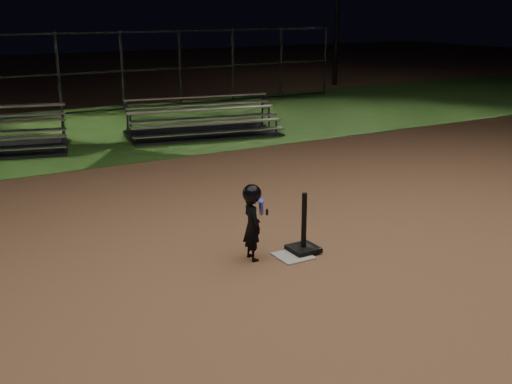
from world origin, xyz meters
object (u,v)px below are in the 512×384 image
object	(u,v)px
home_plate	(293,256)
batting_tee	(304,240)
bleacher_right	(203,128)
child_batter	(252,220)

from	to	relation	value
home_plate	batting_tee	xyz separation A→B (m)	(0.21, 0.06, 0.17)
bleacher_right	batting_tee	bearing A→B (deg)	-95.34
home_plate	child_batter	world-z (taller)	child_batter
batting_tee	bleacher_right	xyz separation A→B (m)	(2.26, 7.97, 0.02)
child_batter	bleacher_right	size ratio (longest dim) A/B	0.25
batting_tee	bleacher_right	distance (m)	8.29
home_plate	batting_tee	bearing A→B (deg)	17.13
batting_tee	home_plate	bearing A→B (deg)	-162.87
batting_tee	child_batter	xyz separation A→B (m)	(-0.72, 0.15, 0.37)
child_batter	batting_tee	bearing A→B (deg)	-98.90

